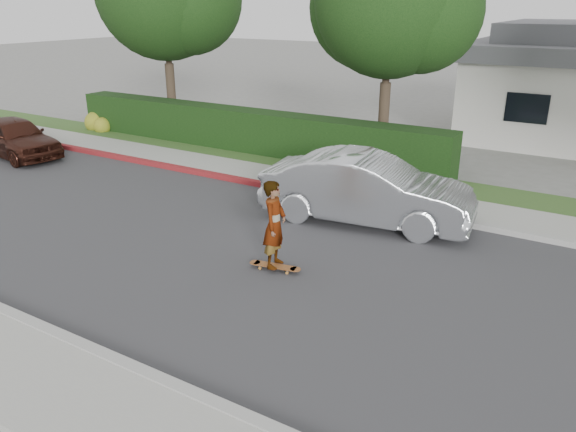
% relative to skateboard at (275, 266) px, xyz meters
% --- Properties ---
extents(ground, '(120.00, 120.00, 0.00)m').
position_rel_skateboard_xyz_m(ground, '(-3.05, 0.24, -0.09)').
color(ground, slate).
rests_on(ground, ground).
extents(road, '(60.00, 8.00, 0.01)m').
position_rel_skateboard_xyz_m(road, '(-3.05, 0.24, -0.09)').
color(road, '#2D2D30').
rests_on(road, ground).
extents(curb_near, '(60.00, 0.20, 0.15)m').
position_rel_skateboard_xyz_m(curb_near, '(-3.05, -3.86, -0.02)').
color(curb_near, '#9E9E99').
rests_on(curb_near, ground).
extents(curb_far, '(60.00, 0.20, 0.15)m').
position_rel_skateboard_xyz_m(curb_far, '(-3.05, 4.34, -0.02)').
color(curb_far, '#9E9E99').
rests_on(curb_far, ground).
extents(curb_red_section, '(12.00, 0.21, 0.15)m').
position_rel_skateboard_xyz_m(curb_red_section, '(-8.05, 4.34, -0.02)').
color(curb_red_section, maroon).
rests_on(curb_red_section, ground).
extents(sidewalk_far, '(60.00, 1.60, 0.12)m').
position_rel_skateboard_xyz_m(sidewalk_far, '(-3.05, 5.24, -0.03)').
color(sidewalk_far, gray).
rests_on(sidewalk_far, ground).
extents(planting_strip, '(60.00, 1.60, 0.10)m').
position_rel_skateboard_xyz_m(planting_strip, '(-3.05, 6.84, -0.04)').
color(planting_strip, '#2D4C1E').
rests_on(planting_strip, ground).
extents(hedge, '(15.00, 1.00, 1.50)m').
position_rel_skateboard_xyz_m(hedge, '(-6.05, 7.44, 0.66)').
color(hedge, black).
rests_on(hedge, ground).
extents(flowering_shrub, '(1.40, 1.00, 0.90)m').
position_rel_skateboard_xyz_m(flowering_shrub, '(-13.06, 6.97, 0.24)').
color(flowering_shrub, '#2D4C19').
rests_on(flowering_shrub, ground).
extents(tree_center, '(5.66, 4.84, 7.44)m').
position_rel_skateboard_xyz_m(tree_center, '(-1.57, 9.42, 4.81)').
color(tree_center, '#33261C').
rests_on(tree_center, ground).
extents(skateboard, '(1.10, 0.41, 0.10)m').
position_rel_skateboard_xyz_m(skateboard, '(0.00, 0.00, 0.00)').
color(skateboard, '#AD722F').
rests_on(skateboard, ground).
extents(skateboarder, '(0.54, 0.71, 1.76)m').
position_rel_skateboard_xyz_m(skateboarder, '(-0.00, 0.00, 0.90)').
color(skateboarder, white).
rests_on(skateboarder, skateboard).
extents(car_silver, '(5.20, 2.42, 1.65)m').
position_rel_skateboard_xyz_m(car_silver, '(0.45, 3.39, 0.73)').
color(car_silver, silver).
rests_on(car_silver, ground).
extents(car_maroon, '(4.21, 2.20, 1.37)m').
position_rel_skateboard_xyz_m(car_maroon, '(-12.29, 2.79, 0.59)').
color(car_maroon, '#391A12').
rests_on(car_maroon, ground).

